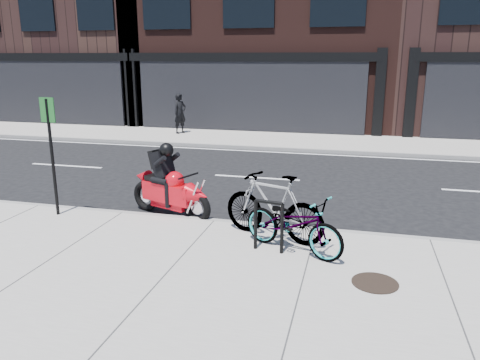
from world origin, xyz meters
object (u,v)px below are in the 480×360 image
(bicycle_front, at_px, (293,223))
(pedestrian, at_px, (180,113))
(bike_rack, at_px, (269,221))
(sign_post, at_px, (51,146))
(bicycle_rear, at_px, (273,206))
(motorcycle, at_px, (173,188))
(manhole_cover, at_px, (375,283))

(bicycle_front, height_order, pedestrian, pedestrian)
(bike_rack, xyz_separation_m, sign_post, (-4.53, 0.78, 0.90))
(pedestrian, xyz_separation_m, sign_post, (1.39, -10.50, 0.58))
(bicycle_front, bearing_deg, pedestrian, 54.12)
(bicycle_rear, distance_m, sign_post, 4.58)
(motorcycle, height_order, manhole_cover, motorcycle)
(bike_rack, bearing_deg, motorcycle, 146.19)
(bike_rack, relative_size, motorcycle, 0.43)
(bike_rack, xyz_separation_m, manhole_cover, (1.70, -0.77, -0.51))
(bicycle_rear, bearing_deg, motorcycle, -93.03)
(bike_rack, bearing_deg, bicycle_front, 11.68)
(bike_rack, distance_m, pedestrian, 12.75)
(bicycle_rear, distance_m, manhole_cover, 2.27)
(bicycle_front, height_order, bicycle_rear, bicycle_rear)
(bicycle_front, height_order, manhole_cover, bicycle_front)
(bike_rack, height_order, bicycle_rear, bicycle_rear)
(bicycle_front, xyz_separation_m, sign_post, (-4.93, 0.70, 0.93))
(bicycle_rear, bearing_deg, sign_post, -72.55)
(motorcycle, relative_size, pedestrian, 1.22)
(bicycle_rear, height_order, pedestrian, pedestrian)
(pedestrian, height_order, sign_post, sign_post)
(bicycle_front, distance_m, sign_post, 5.06)
(motorcycle, xyz_separation_m, pedestrian, (-3.62, 9.74, 0.32))
(manhole_cover, bearing_deg, pedestrian, 122.31)
(motorcycle, height_order, pedestrian, pedestrian)
(motorcycle, height_order, sign_post, sign_post)
(bicycle_rear, distance_m, pedestrian, 12.22)
(bike_rack, relative_size, sign_post, 0.37)
(bike_rack, height_order, pedestrian, pedestrian)
(manhole_cover, bearing_deg, motorcycle, 149.95)
(bicycle_rear, xyz_separation_m, manhole_cover, (1.73, -1.35, -0.59))
(bicycle_front, bearing_deg, bike_rack, 126.36)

